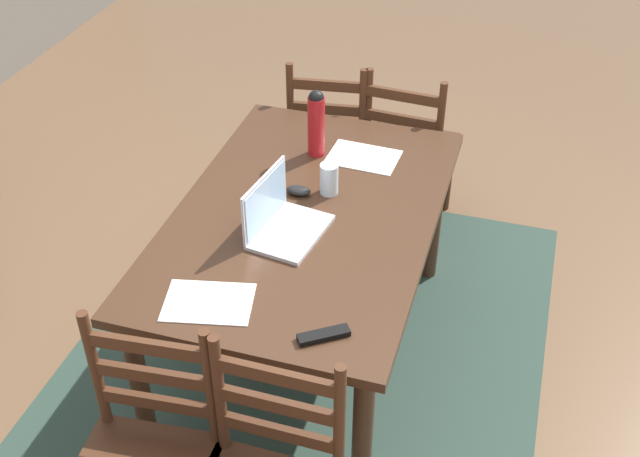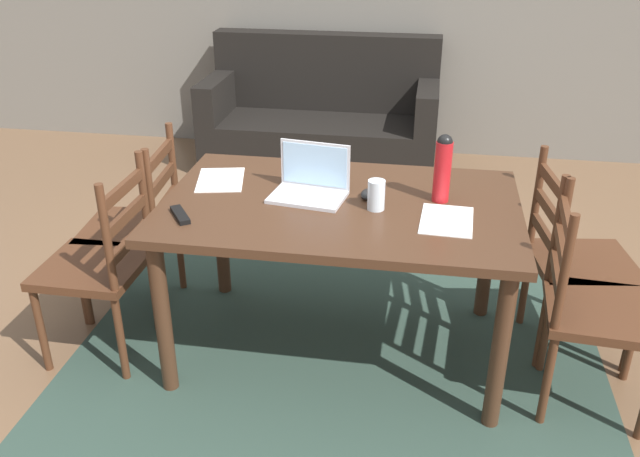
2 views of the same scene
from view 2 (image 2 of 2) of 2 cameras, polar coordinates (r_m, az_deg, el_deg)
name	(u,v)px [view 2 (image 2 of 2)]	position (r m, az deg, el deg)	size (l,w,h in m)	color
ground_plane	(338,347)	(3.30, 1.56, -10.00)	(14.00, 14.00, 0.00)	brown
area_rug	(338,346)	(3.30, 1.56, -9.96)	(2.48, 2.02, 0.01)	#2D4238
dining_table	(340,221)	(2.95, 1.72, 0.63)	(1.55, 0.99, 0.77)	#422819
chair_right_far	(576,262)	(3.28, 20.89, -2.66)	(0.50, 0.50, 0.95)	#4C2B19
chair_left_far	(137,227)	(3.51, -15.31, 0.11)	(0.48, 0.48, 0.95)	#4C2B19
chair_left_near	(101,266)	(3.19, -18.13, -3.02)	(0.44, 0.44, 0.95)	#4C2B19
chair_right_near	(592,308)	(2.95, 22.10, -6.26)	(0.47, 0.47, 0.95)	#4C2B19
couch	(322,121)	(5.41, 0.17, 9.12)	(1.80, 0.80, 1.00)	black
laptop	(311,183)	(2.96, -0.78, 3.92)	(0.35, 0.27, 0.23)	silver
water_bottle	(443,167)	(2.92, 10.39, 5.16)	(0.07, 0.07, 0.30)	red
drinking_glass	(376,195)	(2.83, 4.80, 2.86)	(0.07, 0.07, 0.13)	silver
computer_mouse	(368,194)	(2.96, 4.07, 2.93)	(0.06, 0.10, 0.03)	black
tv_remote	(180,215)	(2.83, -11.80, 1.14)	(0.04, 0.17, 0.02)	black
paper_stack_left	(447,220)	(2.79, 10.71, 0.70)	(0.21, 0.30, 0.00)	white
paper_stack_right	(221,180)	(3.18, -8.45, 4.12)	(0.21, 0.30, 0.00)	white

